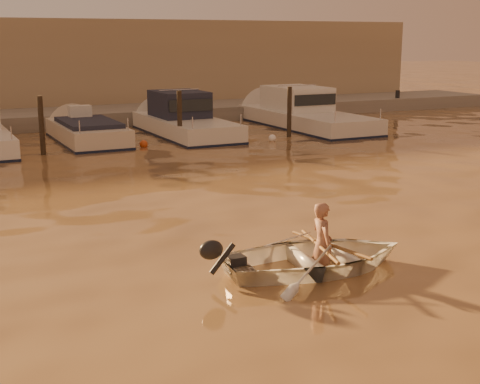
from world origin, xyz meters
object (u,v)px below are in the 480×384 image
moored_boat_3 (87,136)px  moored_boat_5 (306,113)px  dinghy (316,257)px  moored_boat_4 (185,120)px  person (322,244)px

moored_boat_3 → moored_boat_5: (9.79, 0.00, 0.40)m
dinghy → moored_boat_5: size_ratio=0.37×
dinghy → moored_boat_4: 16.61m
person → moored_boat_5: moored_boat_5 is taller
dinghy → moored_boat_3: size_ratio=0.54×
dinghy → moored_boat_4: size_ratio=0.44×
moored_boat_4 → moored_boat_5: same height
moored_boat_3 → dinghy: bearing=-89.7°
dinghy → person: 0.24m
dinghy → person: (0.10, -0.01, 0.22)m
person → moored_boat_3: size_ratio=0.24×
person → moored_boat_3: 16.14m
moored_boat_3 → moored_boat_4: (4.03, 0.00, 0.40)m
dinghy → moored_boat_5: (9.70, 16.13, 0.40)m
person → moored_boat_3: person is taller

